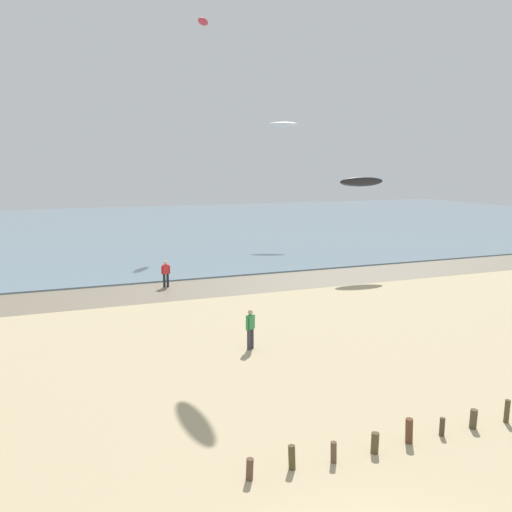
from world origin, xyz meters
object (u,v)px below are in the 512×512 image
at_px(person_nearest_camera, 250,328).
at_px(kite_aloft_6, 283,124).
at_px(kite_aloft_4, 361,182).
at_px(kite_aloft_2, 203,22).
at_px(person_mid_beach, 166,273).

height_order(person_nearest_camera, kite_aloft_6, kite_aloft_6).
bearing_deg(kite_aloft_4, kite_aloft_6, -92.57).
bearing_deg(kite_aloft_4, kite_aloft_2, -73.06).
bearing_deg(person_nearest_camera, kite_aloft_2, 76.30).
bearing_deg(person_nearest_camera, person_mid_beach, 92.91).
distance_m(person_nearest_camera, kite_aloft_2, 41.27).
height_order(person_mid_beach, kite_aloft_2, kite_aloft_2).
relative_size(kite_aloft_2, kite_aloft_6, 0.82).
relative_size(kite_aloft_2, kite_aloft_4, 0.72).
bearing_deg(person_nearest_camera, kite_aloft_6, 63.14).
bearing_deg(person_mid_beach, person_nearest_camera, -87.09).
bearing_deg(kite_aloft_4, person_mid_beach, 2.93).
relative_size(person_mid_beach, kite_aloft_4, 0.50).
height_order(person_nearest_camera, kite_aloft_4, kite_aloft_4).
xyz_separation_m(kite_aloft_4, kite_aloft_6, (1.73, 17.30, 5.28)).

